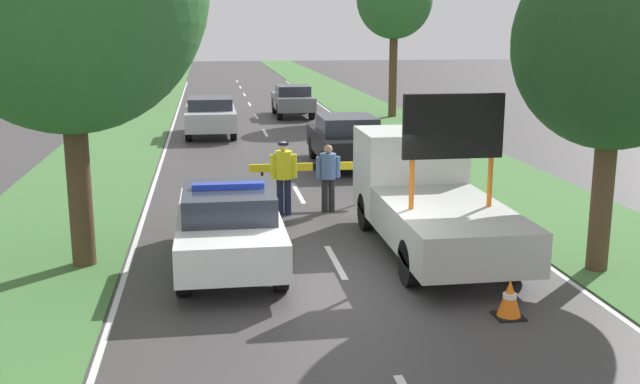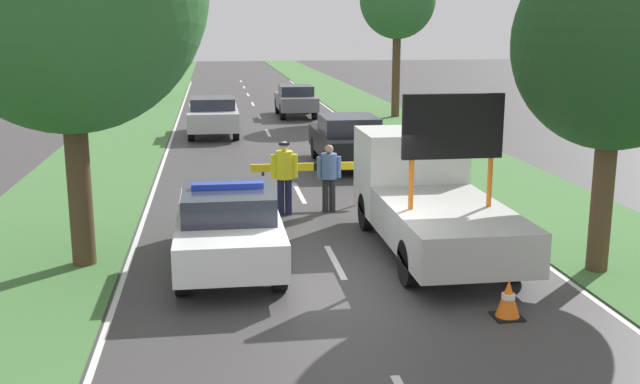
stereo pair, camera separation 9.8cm
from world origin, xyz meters
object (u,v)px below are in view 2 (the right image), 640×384
(pedestrian_civilian, at_px, (329,173))
(traffic_cone_centre_front, at_px, (508,299))
(queued_car_suv_grey, at_px, (296,100))
(roadside_tree_mid_left, at_px, (615,44))
(police_officer, at_px, (284,172))
(queued_car_sedan_black, at_px, (348,139))
(traffic_cone_near_police, at_px, (454,205))
(work_truck, at_px, (427,195))
(police_car, at_px, (229,224))
(road_barrier, at_px, (314,170))
(queued_car_sedan_silver, at_px, (213,115))

(pedestrian_civilian, distance_m, traffic_cone_centre_front, 7.18)
(queued_car_suv_grey, bearing_deg, roadside_tree_mid_left, 96.78)
(police_officer, height_order, queued_car_sedan_black, police_officer)
(queued_car_suv_grey, height_order, roadside_tree_mid_left, roadside_tree_mid_left)
(queued_car_sedan_black, bearing_deg, police_officer, 66.81)
(traffic_cone_near_police, xyz_separation_m, queued_car_sedan_black, (-1.31, 6.72, 0.55))
(work_truck, xyz_separation_m, roadside_tree_mid_left, (2.64, -1.98, 3.00))
(police_car, relative_size, roadside_tree_mid_left, 0.78)
(police_officer, distance_m, pedestrian_civilian, 1.10)
(work_truck, relative_size, traffic_cone_near_police, 10.57)
(road_barrier, distance_m, queued_car_sedan_silver, 12.47)
(traffic_cone_near_police, height_order, queued_car_sedan_black, queued_car_sedan_black)
(traffic_cone_near_police, xyz_separation_m, queued_car_sedan_silver, (-5.52, 13.79, 0.55))
(police_car, xyz_separation_m, queued_car_sedan_black, (3.97, 9.71, 0.02))
(traffic_cone_centre_front, distance_m, queued_car_sedan_black, 12.83)
(road_barrier, xyz_separation_m, queued_car_suv_grey, (1.56, 18.19, -0.08))
(queued_car_suv_grey, bearing_deg, work_truck, 90.55)
(work_truck, distance_m, roadside_tree_mid_left, 4.45)
(police_officer, distance_m, queued_car_sedan_black, 6.59)
(road_barrier, height_order, queued_car_sedan_silver, queued_car_sedan_silver)
(police_car, relative_size, queued_car_sedan_silver, 1.08)
(work_truck, height_order, roadside_tree_mid_left, roadside_tree_mid_left)
(work_truck, relative_size, police_officer, 3.27)
(traffic_cone_centre_front, bearing_deg, roadside_tree_mid_left, 37.62)
(traffic_cone_near_police, relative_size, traffic_cone_centre_front, 0.89)
(police_car, height_order, police_officer, police_officer)
(queued_car_sedan_silver, bearing_deg, road_barrier, 101.17)
(traffic_cone_centre_front, bearing_deg, work_truck, 92.80)
(queued_car_suv_grey, bearing_deg, queued_car_sedan_silver, 56.28)
(queued_car_sedan_black, bearing_deg, traffic_cone_near_police, 101.04)
(police_officer, xyz_separation_m, traffic_cone_centre_front, (2.77, -6.77, -0.74))
(police_car, xyz_separation_m, traffic_cone_near_police, (5.28, 2.99, -0.53))
(work_truck, bearing_deg, pedestrian_civilian, -60.56)
(work_truck, bearing_deg, traffic_cone_centre_front, 96.31)
(work_truck, height_order, road_barrier, work_truck)
(police_car, height_order, traffic_cone_centre_front, police_car)
(traffic_cone_near_police, height_order, queued_car_sedan_silver, queued_car_sedan_silver)
(police_officer, bearing_deg, road_barrier, -111.70)
(police_officer, relative_size, traffic_cone_near_police, 3.23)
(traffic_cone_near_police, bearing_deg, queued_car_sedan_black, 101.04)
(queued_car_sedan_black, bearing_deg, queued_car_sedan_silver, -59.26)
(police_car, distance_m, traffic_cone_near_police, 6.09)
(police_car, xyz_separation_m, work_truck, (3.95, 0.75, 0.25))
(traffic_cone_centre_front, bearing_deg, traffic_cone_near_police, 79.43)
(pedestrian_civilian, bearing_deg, queued_car_sedan_silver, 79.72)
(queued_car_sedan_silver, relative_size, queued_car_suv_grey, 1.04)
(work_truck, distance_m, pedestrian_civilian, 3.43)
(road_barrier, relative_size, queued_car_sedan_black, 0.69)
(queued_car_suv_grey, relative_size, roadside_tree_mid_left, 0.70)
(road_barrier, distance_m, traffic_cone_near_police, 3.52)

